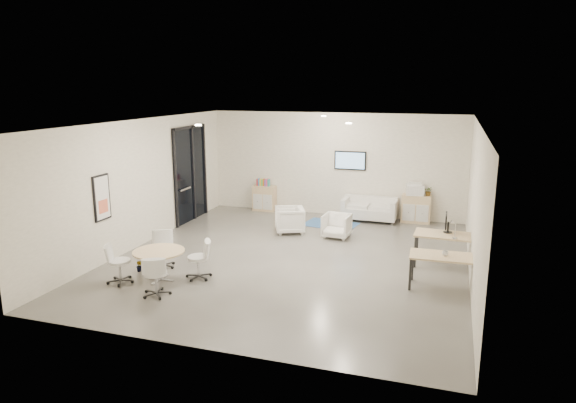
# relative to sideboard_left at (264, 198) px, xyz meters

# --- Properties ---
(room_shell) EXTENTS (9.60, 10.60, 4.80)m
(room_shell) POSITION_rel_sideboard_left_xyz_m (2.26, -4.28, 1.19)
(room_shell) COLOR #514F4A
(room_shell) RESTS_ON ground
(glass_door) EXTENTS (0.09, 1.90, 2.85)m
(glass_door) POSITION_rel_sideboard_left_xyz_m (-1.69, -1.78, 1.09)
(glass_door) COLOR black
(glass_door) RESTS_ON room_shell
(artwork) EXTENTS (0.05, 0.54, 1.04)m
(artwork) POSITION_rel_sideboard_left_xyz_m (-1.71, -5.88, 1.14)
(artwork) COLOR black
(artwork) RESTS_ON room_shell
(wall_tv) EXTENTS (0.98, 0.06, 0.58)m
(wall_tv) POSITION_rel_sideboard_left_xyz_m (2.76, 0.18, 1.34)
(wall_tv) COLOR black
(wall_tv) RESTS_ON room_shell
(ceiling_spots) EXTENTS (3.14, 4.14, 0.03)m
(ceiling_spots) POSITION_rel_sideboard_left_xyz_m (2.06, -3.45, 2.77)
(ceiling_spots) COLOR #FFEAC6
(ceiling_spots) RESTS_ON room_shell
(sideboard_left) EXTENTS (0.73, 0.38, 0.82)m
(sideboard_left) POSITION_rel_sideboard_left_xyz_m (0.00, 0.00, 0.00)
(sideboard_left) COLOR tan
(sideboard_left) RESTS_ON room_shell
(sideboard_right) EXTENTS (0.84, 0.41, 0.84)m
(sideboard_right) POSITION_rel_sideboard_left_xyz_m (4.83, -0.01, 0.01)
(sideboard_right) COLOR tan
(sideboard_right) RESTS_ON room_shell
(books) EXTENTS (0.43, 0.14, 0.22)m
(books) POSITION_rel_sideboard_left_xyz_m (-0.04, 0.00, 0.52)
(books) COLOR red
(books) RESTS_ON sideboard_left
(printer) EXTENTS (0.56, 0.49, 0.36)m
(printer) POSITION_rel_sideboard_left_xyz_m (4.77, -0.01, 0.60)
(printer) COLOR white
(printer) RESTS_ON sideboard_right
(loveseat) EXTENTS (1.63, 0.84, 0.60)m
(loveseat) POSITION_rel_sideboard_left_xyz_m (3.47, -0.19, -0.08)
(loveseat) COLOR silver
(loveseat) RESTS_ON room_shell
(blue_rug) EXTENTS (1.65, 1.22, 0.01)m
(blue_rug) POSITION_rel_sideboard_left_xyz_m (2.46, -1.02, -0.40)
(blue_rug) COLOR #2E518E
(blue_rug) RESTS_ON room_shell
(armchair_left) EXTENTS (0.96, 0.99, 0.79)m
(armchair_left) POSITION_rel_sideboard_left_xyz_m (1.56, -2.19, -0.01)
(armchair_left) COLOR silver
(armchair_left) RESTS_ON room_shell
(armchair_right) EXTENTS (0.73, 0.69, 0.71)m
(armchair_right) POSITION_rel_sideboard_left_xyz_m (2.91, -2.26, -0.05)
(armchair_right) COLOR silver
(armchair_right) RESTS_ON room_shell
(desk_rear) EXTENTS (1.46, 0.78, 0.75)m
(desk_rear) POSITION_rel_sideboard_left_xyz_m (5.76, -3.69, 0.26)
(desk_rear) COLOR tan
(desk_rear) RESTS_ON room_shell
(desk_front) EXTENTS (1.37, 0.72, 0.70)m
(desk_front) POSITION_rel_sideboard_left_xyz_m (5.73, -5.10, 0.22)
(desk_front) COLOR tan
(desk_front) RESTS_ON room_shell
(monitor) EXTENTS (0.20, 0.50, 0.44)m
(monitor) POSITION_rel_sideboard_left_xyz_m (5.72, -3.54, 0.58)
(monitor) COLOR black
(monitor) RESTS_ON desk_rear
(round_table) EXTENTS (1.07, 1.07, 0.65)m
(round_table) POSITION_rel_sideboard_left_xyz_m (0.04, -6.45, 0.16)
(round_table) COLOR tan
(round_table) RESTS_ON room_shell
(meeting_chairs) EXTENTS (2.22, 2.22, 0.82)m
(meeting_chairs) POSITION_rel_sideboard_left_xyz_m (0.04, -6.45, 0.00)
(meeting_chairs) COLOR white
(meeting_chairs) RESTS_ON room_shell
(plant_cabinet) EXTENTS (0.29, 0.31, 0.21)m
(plant_cabinet) POSITION_rel_sideboard_left_xyz_m (5.16, -0.03, 0.54)
(plant_cabinet) COLOR #3F7F3F
(plant_cabinet) RESTS_ON sideboard_right
(plant_floor) EXTENTS (0.17, 0.28, 0.12)m
(plant_floor) POSITION_rel_sideboard_left_xyz_m (-0.66, -6.14, -0.35)
(plant_floor) COLOR #3F7F3F
(plant_floor) RESTS_ON room_shell
(cup) EXTENTS (0.13, 0.10, 0.12)m
(cup) POSITION_rel_sideboard_left_xyz_m (5.74, -5.11, 0.35)
(cup) COLOR white
(cup) RESTS_ON desk_front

